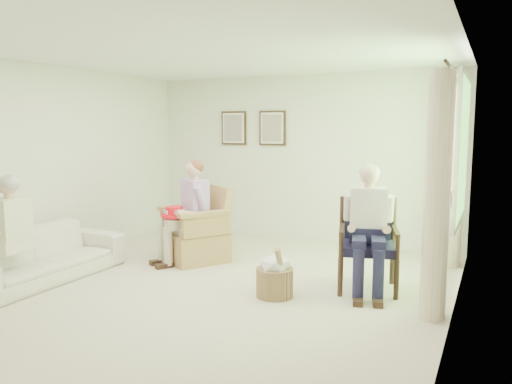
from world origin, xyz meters
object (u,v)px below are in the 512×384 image
sofa (40,256)px  person_sofa (4,228)px  wicker_armchair (196,237)px  hatbox (275,276)px  red_hat (174,213)px  wood_armchair (370,241)px  person_wicker (190,205)px  person_dark (367,220)px

sofa → person_sofa: 0.60m
wicker_armchair → hatbox: bearing=1.9°
hatbox → red_hat: bearing=160.7°
sofa → person_sofa: bearing=-180.0°
wood_armchair → hatbox: size_ratio=1.67×
red_hat → hatbox: (1.70, -0.59, -0.45)m
red_hat → person_wicker: bearing=50.9°
person_wicker → red_hat: (-0.14, -0.17, -0.09)m
wicker_armchair → hatbox: wicker_armchair is taller
wood_armchair → red_hat: size_ratio=2.91×
wicker_armchair → wood_armchair: wicker_armchair is taller
person_dark → person_sofa: bearing=-169.4°
wicker_armchair → hatbox: (1.56, -0.89, -0.09)m
wicker_armchair → wood_armchair: (2.39, -0.16, 0.22)m
red_hat → wood_armchair: bearing=3.2°
wicker_armchair → person_dark: 2.46m
person_sofa → hatbox: size_ratio=2.17×
person_dark → red_hat: bearing=164.3°
wood_armchair → person_dark: size_ratio=0.71×
sofa → hatbox: (2.70, 0.70, -0.07)m
hatbox → sofa: bearing=-165.5°
person_wicker → hatbox: 1.82m
wicker_armchair → person_sofa: size_ratio=0.80×
wood_armchair → red_hat: wood_armchair is taller
wicker_armchair → red_hat: (-0.14, -0.30, 0.36)m
person_wicker → hatbox: person_wicker is taller
person_dark → red_hat: (-2.53, 0.02, -0.12)m
wicker_armchair → person_sofa: 2.36m
sofa → person_dark: bearing=-70.2°
sofa → person_dark: (3.53, 1.27, 0.50)m
sofa → red_hat: (1.00, 1.29, 0.38)m
person_sofa → red_hat: 2.00m
person_dark → red_hat: person_dark is taller
wicker_armchair → person_dark: size_ratio=0.73×
wicker_armchair → wood_armchair: bearing=27.9°
wood_armchair → red_hat: bearing=168.0°
red_hat → hatbox: 1.85m
sofa → person_wicker: size_ratio=1.54×
sofa → hatbox: 2.79m
person_wicker → wood_armchair: bearing=31.1°
person_wicker → sofa: bearing=-96.3°
wicker_armchair → wood_armchair: size_ratio=1.03×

